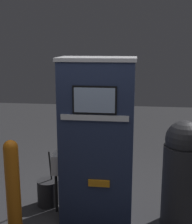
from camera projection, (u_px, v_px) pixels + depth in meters
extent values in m
cube|color=#232D4C|center=(97.00, 178.00, 3.66)|extent=(0.82, 0.48, 1.00)
cube|color=#232D4C|center=(97.00, 100.00, 3.46)|extent=(0.82, 0.48, 0.86)
cube|color=#B7B7BC|center=(97.00, 59.00, 3.36)|extent=(0.85, 0.51, 0.04)
cube|color=black|center=(94.00, 100.00, 3.21)|extent=(0.46, 0.01, 0.30)
cube|color=#9EB2D1|center=(94.00, 100.00, 3.20)|extent=(0.43, 0.01, 0.26)
cube|color=silver|center=(94.00, 118.00, 3.25)|extent=(0.72, 0.02, 0.06)
cube|color=orange|center=(99.00, 183.00, 3.40)|extent=(0.24, 0.02, 0.08)
cube|color=#B7B7BC|center=(57.00, 163.00, 3.58)|extent=(0.09, 0.22, 0.23)
cylinder|color=black|center=(56.00, 193.00, 3.58)|extent=(0.03, 0.03, 0.46)
cylinder|color=orange|center=(13.00, 193.00, 3.27)|extent=(0.15, 0.15, 1.01)
sphere|color=orange|center=(10.00, 147.00, 3.16)|extent=(0.15, 0.15, 0.15)
cylinder|color=#232326|center=(182.00, 186.00, 3.50)|extent=(0.44, 0.44, 0.94)
sphere|color=#232326|center=(185.00, 140.00, 3.38)|extent=(0.42, 0.42, 0.42)
cylinder|color=#262628|center=(48.00, 192.00, 4.01)|extent=(0.27, 0.27, 0.33)
cylinder|color=black|center=(50.00, 166.00, 3.92)|extent=(0.02, 0.11, 0.43)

